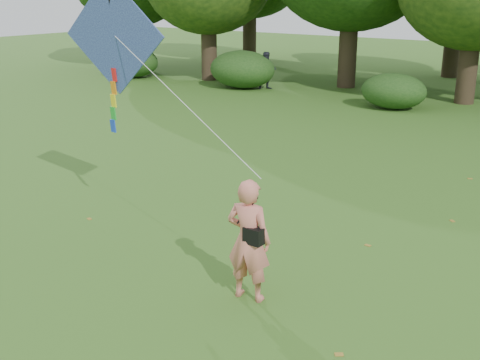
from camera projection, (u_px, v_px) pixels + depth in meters
The scene contains 6 objects.
ground at pixel (201, 318), 8.95m from camera, with size 100.00×100.00×0.00m, color #265114.
man_kite_flyer at pixel (249, 240), 9.24m from camera, with size 0.72×0.47×1.97m, color #D97766.
bystander_left at pixel (267, 71), 28.79m from camera, with size 0.86×0.67×1.77m, color #252631.
crossbody_bag at pixel (254, 235), 9.11m from camera, with size 0.43×0.20×0.75m.
flying_kite at pixel (114, 38), 11.47m from camera, with size 5.34×1.40×3.07m.
fallen_leaves at pixel (441, 251), 11.21m from camera, with size 9.59×13.94×0.01m.
Camera 1 is at (5.09, -6.07, 4.70)m, focal length 45.00 mm.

